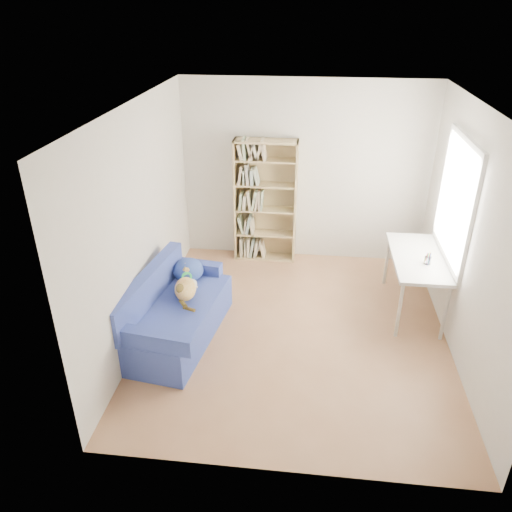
# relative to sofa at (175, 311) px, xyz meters

# --- Properties ---
(ground) EXTENTS (4.00, 4.00, 0.00)m
(ground) POSITION_rel_sofa_xyz_m (1.37, 0.23, -0.32)
(ground) COLOR #8F6040
(ground) RESTS_ON ground
(room_shell) EXTENTS (3.54, 4.04, 2.62)m
(room_shell) POSITION_rel_sofa_xyz_m (1.47, 0.27, 1.32)
(room_shell) COLOR silver
(room_shell) RESTS_ON ground
(sofa) EXTENTS (1.02, 1.77, 0.82)m
(sofa) POSITION_rel_sofa_xyz_m (0.00, 0.00, 0.00)
(sofa) COLOR navy
(sofa) RESTS_ON ground
(bookshelf) EXTENTS (0.90, 0.28, 1.80)m
(bookshelf) POSITION_rel_sofa_xyz_m (0.83, 2.08, 0.51)
(bookshelf) COLOR tan
(bookshelf) RESTS_ON ground
(desk) EXTENTS (0.61, 1.32, 0.75)m
(desk) POSITION_rel_sofa_xyz_m (2.80, 0.87, 0.36)
(desk) COLOR white
(desk) RESTS_ON ground
(pen_cup) EXTENTS (0.08, 0.08, 0.15)m
(pen_cup) POSITION_rel_sofa_xyz_m (2.87, 0.69, 0.49)
(pen_cup) COLOR white
(pen_cup) RESTS_ON desk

